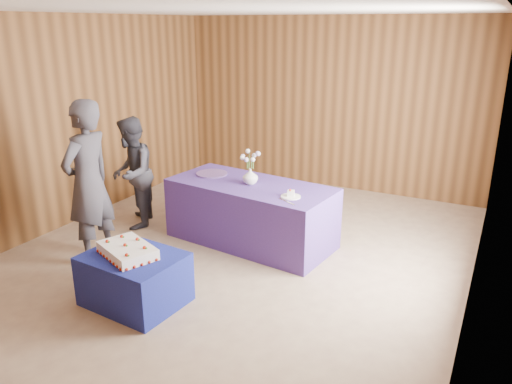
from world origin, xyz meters
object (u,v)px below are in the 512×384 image
Objects in this scene: sheet_cake at (127,250)px; serving_table at (251,213)px; vase at (250,176)px; guest_left at (88,183)px; cake_table at (135,279)px; guest_right at (132,173)px.

serving_table is at bearing 101.35° from sheet_cake.
sheet_cake is at bearing -101.45° from vase.
guest_left is (-0.98, 0.54, 0.37)m from sheet_cake.
vase is (-0.00, -0.00, 0.47)m from serving_table.
guest_left is (-1.35, -1.25, 0.54)m from serving_table.
guest_left is (-1.34, -1.25, 0.07)m from vase.
cake_table is 0.49× the size of guest_left.
serving_table is 0.47m from vase.
sheet_cake is at bearing 58.71° from guest_left.
vase reaches higher than cake_table.
cake_table is at bearing 50.99° from sheet_cake.
vase is at bearing 84.51° from cake_table.
vase reaches higher than serving_table.
cake_table is at bearing 10.64° from guest_right.
vase is at bearing -144.88° from serving_table.
serving_table is at bearing 84.39° from cake_table.
serving_table reaches higher than cake_table.
sheet_cake is at bearing -94.52° from serving_table.
vase is 0.10× the size of guest_left.
serving_table is at bearing 69.01° from guest_right.
vase is at bearing 101.46° from sheet_cake.
serving_table reaches higher than sheet_cake.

